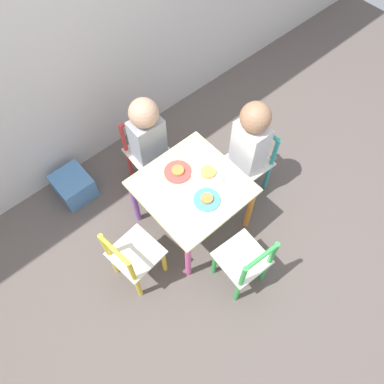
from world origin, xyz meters
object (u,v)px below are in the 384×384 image
object	(u,v)px
chair_yellow	(133,257)
plate_right	(208,173)
child_back	(149,138)
chair_red	(147,152)
kids_table	(192,192)
storage_bin	(74,186)
plate_back	(178,172)
chair_green	(244,262)
plate_front	(207,199)
chair_teal	(250,162)
child_right	(248,144)

from	to	relation	value
chair_yellow	plate_right	size ratio (longest dim) A/B	2.67
child_back	plate_right	distance (m)	0.44
chair_red	child_back	world-z (taller)	child_back
plate_right	chair_red	bearing A→B (deg)	101.36
kids_table	storage_bin	size ratio (longest dim) A/B	2.33
kids_table	plate_right	bearing A→B (deg)	0.00
plate_right	child_back	bearing A→B (deg)	103.30
kids_table	plate_back	xyz separation A→B (m)	(0.00, 0.13, 0.08)
chair_red	kids_table	bearing A→B (deg)	-90.00
chair_green	plate_back	distance (m)	0.65
chair_green	child_back	xyz separation A→B (m)	(0.06, 0.92, 0.21)
chair_red	plate_right	bearing A→B (deg)	-75.47
kids_table	child_back	distance (m)	0.44
kids_table	plate_front	distance (m)	0.15
chair_teal	plate_front	bearing A→B (deg)	-75.48
plate_right	kids_table	bearing A→B (deg)	180.00
kids_table	chair_yellow	bearing A→B (deg)	-174.20
plate_right	plate_front	bearing A→B (deg)	-135.00
chair_green	child_back	size ratio (longest dim) A/B	0.70
plate_right	plate_front	world-z (taller)	same
kids_table	chair_red	xyz separation A→B (m)	(0.03, 0.49, -0.12)
chair_teal	plate_right	size ratio (longest dim) A/B	2.67
chair_teal	plate_front	size ratio (longest dim) A/B	3.48
plate_right	chair_teal	bearing A→B (deg)	-4.03
storage_bin	plate_right	bearing A→B (deg)	-50.37
plate_back	plate_front	distance (m)	0.25
chair_red	plate_right	size ratio (longest dim) A/B	2.67
child_back	storage_bin	world-z (taller)	child_back
child_right	plate_right	size ratio (longest dim) A/B	4.06
plate_right	plate_front	distance (m)	0.18
kids_table	chair_red	distance (m)	0.51
plate_right	storage_bin	xyz separation A→B (m)	(-0.59, 0.71, -0.37)
chair_teal	plate_right	xyz separation A→B (m)	(-0.37, 0.03, 0.20)
chair_teal	child_back	distance (m)	0.69
chair_red	chair_green	bearing A→B (deg)	-90.61
child_back	kids_table	bearing A→B (deg)	-90.00
child_back	plate_back	world-z (taller)	child_back
kids_table	chair_red	bearing A→B (deg)	86.84
chair_green	plate_front	size ratio (longest dim) A/B	3.48
chair_teal	child_back	bearing A→B (deg)	-131.37
chair_green	child_right	bearing A→B (deg)	-130.78
chair_green	child_back	bearing A→B (deg)	-89.43
plate_back	storage_bin	xyz separation A→B (m)	(-0.46, 0.58, -0.37)
chair_red	plate_front	world-z (taller)	chair_red
plate_back	storage_bin	size ratio (longest dim) A/B	0.66
chair_red	child_right	distance (m)	0.70
plate_back	plate_right	bearing A→B (deg)	-45.00
child_right	storage_bin	bearing A→B (deg)	-126.32
chair_red	child_back	bearing A→B (deg)	-90.00
plate_right	child_right	bearing A→B (deg)	-4.23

